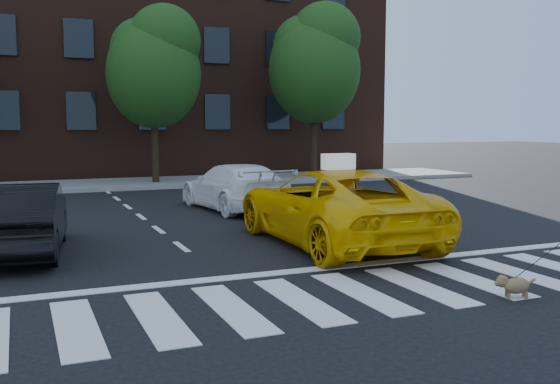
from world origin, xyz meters
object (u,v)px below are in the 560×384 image
Objects in this scene: black_sedan at (21,219)px; white_suv at (234,187)px; dog at (514,285)px; tree_right at (315,59)px; taxi at (333,206)px; tree_mid at (154,62)px.

black_sedan is 7.12m from white_suv.
dog is (0.70, -10.23, -0.47)m from white_suv.
tree_right is at bearing 96.52° from dog.
white_suv is (-0.26, 5.58, -0.11)m from taxi.
black_sedan is at bearing 161.07° from dog.
tree_mid reaches higher than dog.
tree_mid reaches higher than taxi.
dog is (6.39, -5.95, -0.49)m from black_sedan.
dog is at bearing 143.75° from black_sedan.
taxi is at bearing -114.55° from tree_right.
black_sedan reaches higher than dog.
black_sedan is at bearing -11.41° from taxi.
white_suv is at bearing -85.60° from tree_mid.
tree_mid is at bearing -91.08° from white_suv.
dog is at bearing -85.86° from tree_mid.
tree_right reaches higher than black_sedan.
white_suv is 8.25× the size of dog.
taxi is at bearing 87.21° from white_suv.
tree_mid is 0.92× the size of tree_right.
tree_right is 1.87× the size of black_sedan.
dog is at bearing 96.32° from taxi.
dog is (-5.69, -18.08, -5.07)m from tree_right.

